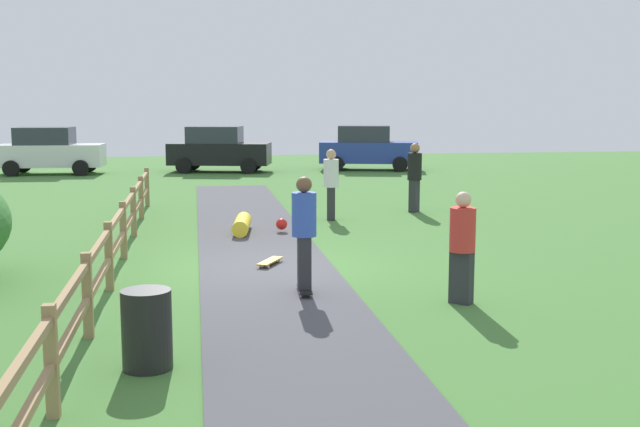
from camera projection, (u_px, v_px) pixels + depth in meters
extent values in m
plane|color=#427533|center=(267.00, 268.00, 14.19)|extent=(60.00, 60.00, 0.00)
cube|color=#47474C|center=(267.00, 268.00, 14.19)|extent=(2.40, 28.00, 0.02)
cube|color=#997A51|center=(51.00, 362.00, 7.43)|extent=(0.12, 0.12, 1.10)
cube|color=#997A51|center=(87.00, 296.00, 9.94)|extent=(0.12, 0.12, 1.10)
cube|color=#997A51|center=(109.00, 256.00, 12.46)|extent=(0.12, 0.12, 1.10)
cube|color=#997A51|center=(123.00, 230.00, 14.97)|extent=(0.12, 0.12, 1.10)
cube|color=#997A51|center=(133.00, 212.00, 17.49)|extent=(0.12, 0.12, 1.10)
cube|color=#997A51|center=(141.00, 198.00, 20.00)|extent=(0.12, 0.12, 1.10)
cube|color=#997A51|center=(147.00, 187.00, 22.52)|extent=(0.12, 0.12, 1.10)
cube|color=#997A51|center=(117.00, 245.00, 13.72)|extent=(0.08, 18.00, 0.09)
cube|color=#997A51|center=(116.00, 219.00, 13.66)|extent=(0.08, 18.00, 0.09)
cylinder|color=black|center=(147.00, 330.00, 8.82)|extent=(0.56, 0.56, 0.90)
cube|color=black|center=(304.00, 288.00, 12.29)|extent=(0.25, 0.81, 0.02)
cylinder|color=silver|center=(298.00, 287.00, 12.56)|extent=(0.03, 0.06, 0.06)
cylinder|color=silver|center=(308.00, 287.00, 12.58)|extent=(0.03, 0.06, 0.06)
cylinder|color=silver|center=(301.00, 295.00, 12.01)|extent=(0.03, 0.06, 0.06)
cylinder|color=silver|center=(311.00, 295.00, 12.03)|extent=(0.03, 0.06, 0.06)
cube|color=#2D2D33|center=(304.00, 262.00, 12.23)|extent=(0.22, 0.33, 0.81)
cylinder|color=blue|center=(304.00, 214.00, 12.13)|extent=(0.40, 0.40, 0.68)
sphere|color=brown|center=(304.00, 185.00, 12.06)|extent=(0.24, 0.24, 0.24)
cylinder|color=yellow|center=(242.00, 224.00, 17.98)|extent=(0.54, 1.59, 0.36)
sphere|color=red|center=(282.00, 224.00, 18.01)|extent=(0.26, 0.26, 0.26)
cube|color=#BF8C19|center=(270.00, 261.00, 14.40)|extent=(0.54, 0.80, 0.02)
cylinder|color=silver|center=(268.00, 266.00, 14.12)|extent=(0.05, 0.07, 0.06)
cylinder|color=silver|center=(260.00, 266.00, 14.17)|extent=(0.05, 0.07, 0.06)
cylinder|color=silver|center=(279.00, 261.00, 14.65)|extent=(0.05, 0.07, 0.06)
cylinder|color=silver|center=(272.00, 260.00, 14.69)|extent=(0.05, 0.07, 0.06)
cube|color=#2D2D33|center=(331.00, 203.00, 19.94)|extent=(0.25, 0.35, 0.84)
cylinder|color=white|center=(331.00, 173.00, 19.84)|extent=(0.43, 0.43, 0.70)
sphere|color=tan|center=(331.00, 154.00, 19.77)|extent=(0.25, 0.25, 0.25)
cube|color=#2D2D33|center=(414.00, 196.00, 21.38)|extent=(0.35, 0.38, 0.87)
cylinder|color=black|center=(415.00, 166.00, 21.27)|extent=(0.53, 0.53, 0.72)
sphere|color=#9E704C|center=(415.00, 148.00, 21.20)|extent=(0.26, 0.26, 0.26)
cube|color=#2D2D33|center=(461.00, 277.00, 11.70)|extent=(0.37, 0.36, 0.78)
cylinder|color=red|center=(463.00, 230.00, 11.60)|extent=(0.54, 0.54, 0.65)
sphere|color=beige|center=(463.00, 200.00, 11.54)|extent=(0.23, 0.23, 0.23)
cube|color=black|center=(220.00, 154.00, 33.46)|extent=(4.47, 2.58, 0.90)
cube|color=#2D333D|center=(215.00, 135.00, 33.36)|extent=(2.49, 2.01, 0.70)
cylinder|color=black|center=(255.00, 163.00, 34.31)|extent=(0.68, 0.38, 0.64)
cylinder|color=black|center=(248.00, 166.00, 32.57)|extent=(0.68, 0.38, 0.64)
cylinder|color=black|center=(193.00, 163.00, 34.48)|extent=(0.68, 0.38, 0.64)
cylinder|color=black|center=(184.00, 166.00, 32.75)|extent=(0.68, 0.38, 0.64)
cube|color=silver|center=(51.00, 155.00, 32.41)|extent=(4.29, 1.95, 0.90)
cube|color=#2D333D|center=(45.00, 136.00, 32.27)|extent=(2.29, 1.69, 0.70)
cylinder|color=black|center=(89.00, 164.00, 33.46)|extent=(0.65, 0.28, 0.64)
cylinder|color=black|center=(81.00, 168.00, 31.73)|extent=(0.65, 0.28, 0.64)
cylinder|color=black|center=(23.00, 165.00, 33.21)|extent=(0.65, 0.28, 0.64)
cylinder|color=black|center=(11.00, 168.00, 31.47)|extent=(0.65, 0.28, 0.64)
cube|color=#283D99|center=(369.00, 152.00, 34.46)|extent=(4.49, 2.68, 0.90)
cube|color=#2D333D|center=(364.00, 134.00, 34.36)|extent=(2.51, 2.05, 0.70)
cylinder|color=black|center=(400.00, 161.00, 35.26)|extent=(0.68, 0.39, 0.64)
cylinder|color=black|center=(400.00, 164.00, 33.53)|extent=(0.68, 0.39, 0.64)
cylinder|color=black|center=(339.00, 161.00, 35.51)|extent=(0.68, 0.39, 0.64)
cylinder|color=black|center=(336.00, 164.00, 33.77)|extent=(0.68, 0.39, 0.64)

